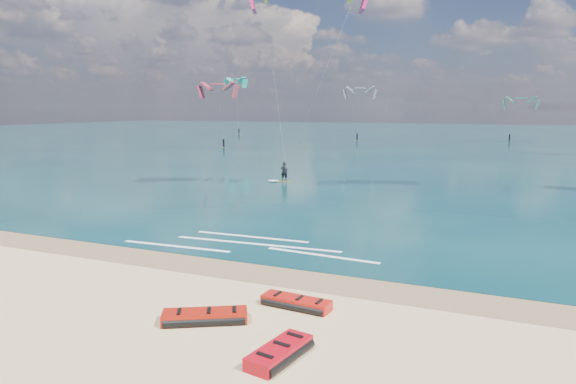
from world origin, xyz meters
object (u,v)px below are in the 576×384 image
object	(u,v)px
packed_kite_mid	(296,307)
kitesurfer_main	(296,77)
packed_kite_left	(205,322)
packed_kite_right	(280,359)

from	to	relation	value
packed_kite_mid	kitesurfer_main	distance (m)	27.60
packed_kite_mid	packed_kite_left	bearing A→B (deg)	-129.60
packed_kite_left	packed_kite_mid	bearing A→B (deg)	16.88
kitesurfer_main	packed_kite_left	bearing A→B (deg)	-98.60
packed_kite_left	packed_kite_right	xyz separation A→B (m)	(3.17, -1.30, 0.00)
packed_kite_mid	packed_kite_right	world-z (taller)	packed_kite_right
kitesurfer_main	packed_kite_right	bearing A→B (deg)	-93.41
packed_kite_right	packed_kite_mid	bearing A→B (deg)	25.82
packed_kite_left	kitesurfer_main	world-z (taller)	kitesurfer_main
packed_kite_left	packed_kite_mid	distance (m)	3.17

